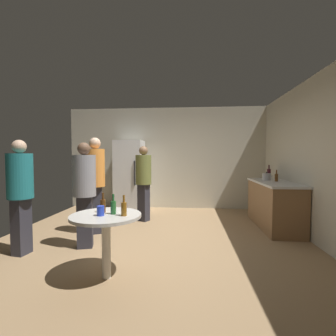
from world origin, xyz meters
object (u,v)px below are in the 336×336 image
at_px(wine_bottle_on_counter, 269,174).
at_px(beer_bottle_on_counter, 276,177).
at_px(plastic_cup_blue, 101,211).
at_px(person_in_orange_shirt, 95,177).
at_px(beer_bottle_green, 113,207).
at_px(refrigerator, 130,176).
at_px(person_in_teal_shirt, 20,188).
at_px(beer_bottle_brown, 103,205).
at_px(person_in_olive_shirt, 144,177).
at_px(person_in_gray_shirt, 84,187).
at_px(kettle, 267,177).
at_px(beer_bottle_amber, 124,208).
at_px(foreground_table, 106,224).

xyz_separation_m(wine_bottle_on_counter, beer_bottle_on_counter, (-0.01, -0.49, -0.03)).
height_order(beer_bottle_on_counter, plastic_cup_blue, beer_bottle_on_counter).
bearing_deg(person_in_orange_shirt, plastic_cup_blue, -2.06).
distance_m(beer_bottle_on_counter, beer_bottle_green, 3.44).
bearing_deg(refrigerator, person_in_teal_shirt, -106.00).
height_order(beer_bottle_brown, person_in_teal_shirt, person_in_teal_shirt).
distance_m(refrigerator, person_in_teal_shirt, 3.05).
xyz_separation_m(beer_bottle_on_counter, person_in_teal_shirt, (-4.09, -1.74, -0.03)).
distance_m(beer_bottle_green, person_in_olive_shirt, 2.48).
bearing_deg(beer_bottle_green, person_in_gray_shirt, 130.06).
bearing_deg(beer_bottle_brown, plastic_cup_blue, -79.26).
relative_size(wine_bottle_on_counter, beer_bottle_on_counter, 1.35).
distance_m(kettle, beer_bottle_brown, 3.61).
bearing_deg(person_in_olive_shirt, kettle, 121.82).
height_order(kettle, person_in_olive_shirt, person_in_olive_shirt).
bearing_deg(wine_bottle_on_counter, beer_bottle_amber, -130.76).
height_order(beer_bottle_amber, plastic_cup_blue, beer_bottle_amber).
distance_m(wine_bottle_on_counter, plastic_cup_blue, 3.94).
bearing_deg(foreground_table, kettle, 45.13).
distance_m(beer_bottle_on_counter, foreground_table, 3.53).
relative_size(wine_bottle_on_counter, person_in_gray_shirt, 0.19).
bearing_deg(wine_bottle_on_counter, person_in_gray_shirt, -150.02).
bearing_deg(foreground_table, person_in_olive_shirt, 90.99).
height_order(refrigerator, person_in_gray_shirt, refrigerator).
bearing_deg(wine_bottle_on_counter, plastic_cup_blue, -133.44).
height_order(beer_bottle_brown, beer_bottle_green, same).
distance_m(plastic_cup_blue, person_in_orange_shirt, 1.79).
bearing_deg(beer_bottle_green, beer_bottle_on_counter, 41.42).
height_order(foreground_table, person_in_teal_shirt, person_in_teal_shirt).
bearing_deg(person_in_orange_shirt, kettle, 81.31).
bearing_deg(refrigerator, beer_bottle_brown, -81.18).
bearing_deg(beer_bottle_green, wine_bottle_on_counter, 46.92).
xyz_separation_m(beer_bottle_amber, person_in_orange_shirt, (-0.97, 1.62, 0.20)).
relative_size(person_in_orange_shirt, person_in_teal_shirt, 1.06).
xyz_separation_m(person_in_gray_shirt, person_in_teal_shirt, (-0.79, -0.33, 0.01)).
relative_size(wine_bottle_on_counter, beer_bottle_green, 1.35).
relative_size(kettle, wine_bottle_on_counter, 0.79).
bearing_deg(person_in_gray_shirt, kettle, 102.12).
relative_size(wine_bottle_on_counter, person_in_teal_shirt, 0.19).
xyz_separation_m(refrigerator, beer_bottle_amber, (0.82, -3.53, -0.08)).
bearing_deg(beer_bottle_amber, wine_bottle_on_counter, 49.24).
bearing_deg(beer_bottle_brown, beer_bottle_amber, -25.86).
distance_m(kettle, person_in_teal_shirt, 4.47).
bearing_deg(person_in_orange_shirt, wine_bottle_on_counter, 84.28).
xyz_separation_m(beer_bottle_on_counter, person_in_orange_shirt, (-3.40, -0.73, 0.03)).
bearing_deg(beer_bottle_brown, refrigerator, 98.82).
distance_m(kettle, wine_bottle_on_counter, 0.26).
bearing_deg(kettle, foreground_table, -134.87).
distance_m(wine_bottle_on_counter, person_in_olive_shirt, 2.73).
xyz_separation_m(beer_bottle_brown, plastic_cup_blue, (0.03, -0.16, -0.03)).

